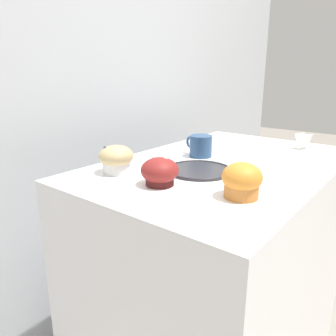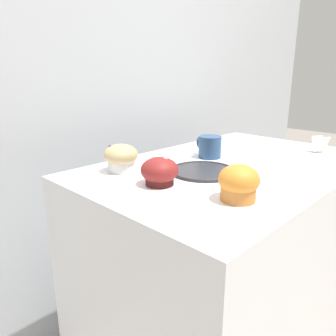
{
  "view_description": "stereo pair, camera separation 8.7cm",
  "coord_description": "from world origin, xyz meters",
  "px_view_note": "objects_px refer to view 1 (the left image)",
  "views": [
    {
      "loc": [
        -0.94,
        -0.51,
        1.18
      ],
      "look_at": [
        -0.29,
        0.01,
        0.93
      ],
      "focal_mm": 35.0,
      "sensor_mm": 36.0,
      "label": 1
    },
    {
      "loc": [
        -0.89,
        -0.57,
        1.18
      ],
      "look_at": [
        -0.29,
        0.01,
        0.93
      ],
      "focal_mm": 35.0,
      "sensor_mm": 36.0,
      "label": 2
    }
  ],
  "objects_px": {
    "muffin_back_left": "(160,172)",
    "muffin_back_right": "(242,181)",
    "coffee_cup": "(200,145)",
    "muffin_front_center": "(116,159)",
    "serving_plate": "(199,170)"
  },
  "relations": [
    {
      "from": "muffin_back_left",
      "to": "muffin_back_right",
      "type": "relative_size",
      "value": 1.05
    },
    {
      "from": "muffin_front_center",
      "to": "serving_plate",
      "type": "xyz_separation_m",
      "value": [
        0.16,
        -0.18,
        -0.04
      ]
    },
    {
      "from": "muffin_front_center",
      "to": "muffin_back_left",
      "type": "bearing_deg",
      "value": -91.54
    },
    {
      "from": "muffin_front_center",
      "to": "serving_plate",
      "type": "bearing_deg",
      "value": -48.26
    },
    {
      "from": "muffin_front_center",
      "to": "coffee_cup",
      "type": "height_order",
      "value": "muffin_front_center"
    },
    {
      "from": "muffin_back_right",
      "to": "coffee_cup",
      "type": "xyz_separation_m",
      "value": [
        0.28,
        0.3,
        -0.0
      ]
    },
    {
      "from": "muffin_back_right",
      "to": "serving_plate",
      "type": "bearing_deg",
      "value": 59.08
    },
    {
      "from": "muffin_back_right",
      "to": "coffee_cup",
      "type": "height_order",
      "value": "muffin_back_right"
    },
    {
      "from": "muffin_front_center",
      "to": "muffin_back_left",
      "type": "height_order",
      "value": "muffin_front_center"
    },
    {
      "from": "coffee_cup",
      "to": "serving_plate",
      "type": "xyz_separation_m",
      "value": [
        -0.16,
        -0.1,
        -0.04
      ]
    },
    {
      "from": "coffee_cup",
      "to": "muffin_back_left",
      "type": "bearing_deg",
      "value": -165.46
    },
    {
      "from": "muffin_back_left",
      "to": "serving_plate",
      "type": "bearing_deg",
      "value": -4.52
    },
    {
      "from": "coffee_cup",
      "to": "serving_plate",
      "type": "relative_size",
      "value": 0.58
    },
    {
      "from": "muffin_back_right",
      "to": "serving_plate",
      "type": "relative_size",
      "value": 0.47
    },
    {
      "from": "muffin_back_left",
      "to": "coffee_cup",
      "type": "relative_size",
      "value": 0.86
    }
  ]
}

